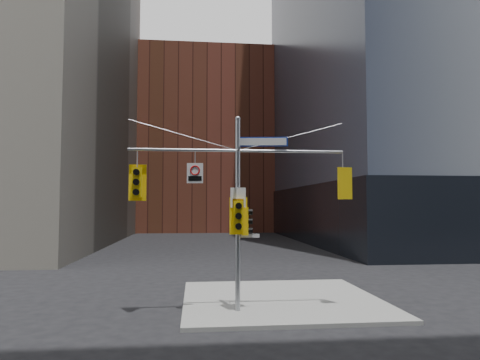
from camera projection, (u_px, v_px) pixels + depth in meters
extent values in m
plane|color=black|center=(244.00, 331.00, 13.52)|extent=(160.00, 160.00, 0.00)
cube|color=gray|center=(281.00, 299.00, 17.70)|extent=(8.00, 8.00, 0.15)
cube|color=black|center=(458.00, 214.00, 48.35)|extent=(36.40, 36.40, 6.00)
cube|color=brown|center=(205.00, 146.00, 71.93)|extent=(26.00, 20.00, 28.00)
cylinder|color=#96999E|center=(238.00, 215.00, 15.72)|extent=(0.18, 0.18, 7.20)
sphere|color=#96999E|center=(238.00, 119.00, 15.93)|extent=(0.20, 0.20, 0.20)
cylinder|color=#96999E|center=(183.00, 150.00, 15.65)|extent=(4.00, 0.11, 0.11)
cylinder|color=#96999E|center=(291.00, 151.00, 16.06)|extent=(4.00, 0.11, 0.11)
cylinder|color=#96999E|center=(239.00, 149.00, 15.51)|extent=(0.10, 0.70, 0.10)
cylinder|color=#96999E|center=(184.00, 135.00, 15.68)|extent=(4.00, 0.02, 1.12)
cylinder|color=#96999E|center=(291.00, 137.00, 16.10)|extent=(4.00, 0.02, 1.12)
cube|color=yellow|center=(137.00, 182.00, 15.41)|extent=(0.35, 0.25, 1.07)
cube|color=yellow|center=(138.00, 183.00, 15.59)|extent=(0.63, 0.04, 1.33)
cylinder|color=black|center=(136.00, 172.00, 15.23)|extent=(0.23, 0.16, 0.22)
cylinder|color=black|center=(137.00, 172.00, 15.31)|extent=(0.19, 0.02, 0.19)
cylinder|color=black|center=(136.00, 182.00, 15.21)|extent=(0.23, 0.16, 0.22)
cylinder|color=black|center=(136.00, 182.00, 15.29)|extent=(0.19, 0.02, 0.19)
cylinder|color=black|center=(136.00, 192.00, 15.19)|extent=(0.23, 0.16, 0.22)
cylinder|color=black|center=(136.00, 192.00, 15.27)|extent=(0.19, 0.02, 0.19)
cube|color=yellow|center=(343.00, 184.00, 16.20)|extent=(0.33, 0.25, 0.97)
cube|color=yellow|center=(345.00, 183.00, 16.04)|extent=(0.57, 0.09, 1.20)
cylinder|color=black|center=(341.00, 175.00, 16.40)|extent=(0.22, 0.17, 0.20)
cylinder|color=black|center=(342.00, 175.00, 16.33)|extent=(0.18, 0.04, 0.18)
cylinder|color=black|center=(341.00, 184.00, 16.38)|extent=(0.22, 0.17, 0.20)
cylinder|color=black|center=(342.00, 184.00, 16.31)|extent=(0.18, 0.04, 0.18)
cylinder|color=black|center=(341.00, 192.00, 16.36)|extent=(0.22, 0.17, 0.20)
cylinder|color=#0CE559|center=(342.00, 192.00, 16.29)|extent=(0.18, 0.04, 0.18)
cube|color=yellow|center=(245.00, 221.00, 15.73)|extent=(0.29, 0.36, 1.02)
cylinder|color=black|center=(251.00, 212.00, 15.74)|extent=(0.19, 0.24, 0.21)
cylinder|color=black|center=(248.00, 212.00, 15.74)|extent=(0.05, 0.18, 0.18)
cylinder|color=black|center=(251.00, 221.00, 15.72)|extent=(0.19, 0.24, 0.21)
cylinder|color=black|center=(248.00, 221.00, 15.72)|extent=(0.05, 0.18, 0.18)
cylinder|color=black|center=(251.00, 230.00, 15.70)|extent=(0.19, 0.24, 0.21)
cylinder|color=black|center=(248.00, 230.00, 15.70)|extent=(0.05, 0.18, 0.18)
cube|color=yellow|center=(238.00, 216.00, 15.44)|extent=(0.38, 0.28, 1.10)
cube|color=yellow|center=(238.00, 216.00, 15.62)|extent=(0.65, 0.09, 1.36)
cylinder|color=black|center=(239.00, 206.00, 15.25)|extent=(0.24, 0.19, 0.23)
cylinder|color=black|center=(239.00, 206.00, 15.33)|extent=(0.20, 0.04, 0.20)
cylinder|color=black|center=(239.00, 216.00, 15.23)|extent=(0.24, 0.19, 0.23)
cylinder|color=black|center=(239.00, 216.00, 15.31)|extent=(0.20, 0.04, 0.20)
cylinder|color=black|center=(239.00, 226.00, 15.21)|extent=(0.24, 0.19, 0.23)
cylinder|color=black|center=(239.00, 226.00, 15.29)|extent=(0.20, 0.04, 0.20)
cube|color=#102A96|center=(263.00, 142.00, 15.98)|extent=(1.83, 0.28, 0.36)
cube|color=silver|center=(263.00, 142.00, 15.95)|extent=(1.72, 0.23, 0.28)
cube|color=silver|center=(195.00, 173.00, 15.62)|extent=(0.59, 0.08, 0.74)
torus|color=#B20A0A|center=(195.00, 170.00, 15.61)|extent=(0.37, 0.08, 0.36)
cube|color=black|center=(195.00, 178.00, 15.59)|extent=(0.49, 0.05, 0.18)
cube|color=silver|center=(238.00, 198.00, 15.63)|extent=(0.56, 0.07, 0.73)
cube|color=#D88C00|center=(238.00, 203.00, 15.60)|extent=(0.41, 0.04, 0.33)
cube|color=silver|center=(250.00, 236.00, 15.72)|extent=(0.71, 0.07, 0.14)
cube|color=#145926|center=(237.00, 237.00, 16.11)|extent=(0.09, 0.77, 0.15)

